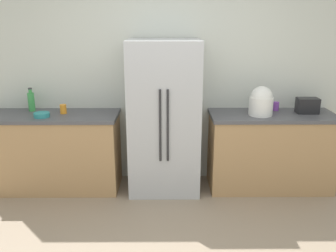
% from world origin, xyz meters
% --- Properties ---
extents(kitchen_back_panel, '(4.94, 0.10, 2.76)m').
position_xyz_m(kitchen_back_panel, '(0.00, 1.88, 1.38)').
color(kitchen_back_panel, silver).
rests_on(kitchen_back_panel, ground_plane).
extents(counter_left, '(1.54, 0.60, 0.92)m').
position_xyz_m(counter_left, '(-1.37, 1.53, 0.46)').
color(counter_left, tan).
rests_on(counter_left, ground_plane).
extents(counter_right, '(1.45, 0.60, 0.92)m').
position_xyz_m(counter_right, '(1.20, 1.53, 0.46)').
color(counter_right, tan).
rests_on(counter_right, ground_plane).
extents(refrigerator, '(0.81, 0.64, 1.76)m').
position_xyz_m(refrigerator, '(-0.06, 1.50, 0.88)').
color(refrigerator, '#B2B5BA').
rests_on(refrigerator, ground_plane).
extents(toaster, '(0.24, 0.15, 0.18)m').
position_xyz_m(toaster, '(1.60, 1.57, 1.00)').
color(toaster, black).
rests_on(toaster, counter_right).
extents(rice_cooker, '(0.27, 0.27, 0.33)m').
position_xyz_m(rice_cooker, '(1.03, 1.48, 1.07)').
color(rice_cooker, white).
rests_on(rice_cooker, counter_right).
extents(bottle_a, '(0.08, 0.08, 0.28)m').
position_xyz_m(bottle_a, '(-1.63, 1.69, 1.03)').
color(bottle_a, green).
rests_on(bottle_a, counter_left).
extents(cup_a, '(0.07, 0.07, 0.11)m').
position_xyz_m(cup_a, '(-1.23, 1.57, 0.97)').
color(cup_a, orange).
rests_on(cup_a, counter_left).
extents(cup_b, '(0.07, 0.07, 0.10)m').
position_xyz_m(cup_b, '(1.27, 1.69, 0.97)').
color(cup_b, purple).
rests_on(cup_b, counter_right).
extents(bowl_a, '(0.17, 0.17, 0.05)m').
position_xyz_m(bowl_a, '(-1.43, 1.41, 0.94)').
color(bowl_a, teal).
rests_on(bowl_a, counter_left).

